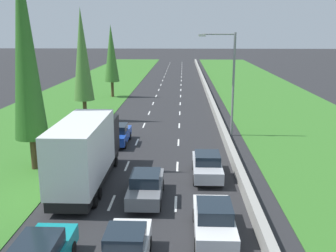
{
  "coord_description": "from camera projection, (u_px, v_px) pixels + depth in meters",
  "views": [
    {
      "loc": [
        2.09,
        1.32,
        9.14
      ],
      "look_at": [
        0.72,
        36.79,
        0.5
      ],
      "focal_mm": 41.99,
      "sensor_mm": 36.0,
      "label": 1
    }
  ],
  "objects": [
    {
      "name": "lane_markings",
      "position": [
        169.0,
        93.0,
        59.21
      ],
      "size": [
        3.64,
        116.0,
        0.01
      ],
      "color": "white",
      "rests_on": "ground"
    },
    {
      "name": "ground_plane",
      "position": [
        169.0,
        93.0,
        59.21
      ],
      "size": [
        300.0,
        300.0,
        0.0
      ],
      "primitive_type": "plane",
      "color": "#28282B",
      "rests_on": "ground"
    },
    {
      "name": "street_light_mast",
      "position": [
        230.0,
        77.0,
        33.99
      ],
      "size": [
        3.2,
        0.28,
        9.0
      ],
      "color": "gray",
      "rests_on": "ground"
    },
    {
      "name": "white_sedan_right_lane",
      "position": [
        214.0,
        220.0,
        17.73
      ],
      "size": [
        1.82,
        4.5,
        1.64
      ],
      "color": "white",
      "rests_on": "ground"
    },
    {
      "name": "grey_sedan_centre_lane",
      "position": [
        146.0,
        186.0,
        21.59
      ],
      "size": [
        1.82,
        4.5,
        1.64
      ],
      "color": "slate",
      "rests_on": "ground"
    },
    {
      "name": "silver_sedan_right_lane",
      "position": [
        207.0,
        165.0,
        24.93
      ],
      "size": [
        1.82,
        4.5,
        1.64
      ],
      "color": "silver",
      "rests_on": "ground"
    },
    {
      "name": "poplar_tree_fourth",
      "position": [
        111.0,
        54.0,
        54.16
      ],
      "size": [
        2.05,
        2.05,
        10.02
      ],
      "color": "#4C3823",
      "rests_on": "ground"
    },
    {
      "name": "grass_verge_right",
      "position": [
        265.0,
        93.0,
        58.67
      ],
      "size": [
        14.0,
        140.0,
        0.04
      ],
      "primitive_type": "cube",
      "color": "#387528",
      "rests_on": "ground"
    },
    {
      "name": "poplar_tree_second",
      "position": [
        25.0,
        44.0,
        24.67
      ],
      "size": [
        2.16,
        2.16,
        14.55
      ],
      "color": "#4C3823",
      "rests_on": "ground"
    },
    {
      "name": "blue_sedan_left_lane",
      "position": [
        118.0,
        134.0,
        32.43
      ],
      "size": [
        1.82,
        4.5,
        1.64
      ],
      "color": "#1E47B7",
      "rests_on": "ground"
    },
    {
      "name": "grass_verge_left",
      "position": [
        86.0,
        92.0,
        59.68
      ],
      "size": [
        14.0,
        140.0,
        0.04
      ],
      "primitive_type": "cube",
      "color": "#387528",
      "rests_on": "ground"
    },
    {
      "name": "white_hatchback_centre_lane",
      "position": [
        127.0,
        248.0,
        15.4
      ],
      "size": [
        1.74,
        3.9,
        1.72
      ],
      "color": "white",
      "rests_on": "ground"
    },
    {
      "name": "white_box_truck_left_lane",
      "position": [
        86.0,
        151.0,
        23.34
      ],
      "size": [
        2.46,
        9.4,
        4.18
      ],
      "color": "black",
      "rests_on": "ground"
    },
    {
      "name": "median_barrier",
      "position": [
        207.0,
        90.0,
        58.9
      ],
      "size": [
        0.44,
        120.0,
        0.85
      ],
      "primitive_type": "cube",
      "color": "#9E9B93",
      "rests_on": "ground"
    },
    {
      "name": "poplar_tree_third",
      "position": [
        82.0,
        55.0,
        39.32
      ],
      "size": [
        2.09,
        2.09,
        11.43
      ],
      "color": "#4C3823",
      "rests_on": "ground"
    }
  ]
}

